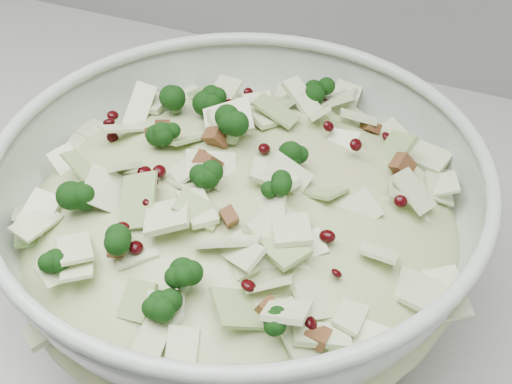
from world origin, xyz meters
TOP-DOWN VIEW (x-y plane):
  - mixing_bowl at (0.15, 1.60)m, footprint 0.43×0.43m
  - salad at (0.15, 1.60)m, footprint 0.44×0.44m

SIDE VIEW (x-z plane):
  - mixing_bowl at x=0.15m, z-range 0.90..1.04m
  - salad at x=0.15m, z-range 0.93..1.07m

